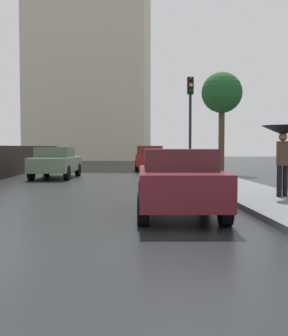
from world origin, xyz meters
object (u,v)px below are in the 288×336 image
Objects in this scene: car_red_far_ahead at (149,158)px; pedestrian_with_umbrella_near at (283,138)px; traffic_light at (190,108)px; car_green_mid_road at (56,162)px; street_tree_near at (222,94)px; car_maroon_behind_camera at (178,180)px.

pedestrian_with_umbrella_near is at bearing -79.24° from car_red_far_ahead.
car_green_mid_road is at bearing 166.52° from traffic_light.
street_tree_near is (8.61, 3.08, 3.61)m from car_green_mid_road.
car_red_far_ahead is 16.19m from pedestrian_with_umbrella_near.
car_red_far_ahead is 17.92m from car_maroon_behind_camera.
car_green_mid_road is 6.79m from traffic_light.
car_red_far_ahead is at bearing -121.72° from car_green_mid_road.
traffic_light is at bearing -79.34° from car_red_far_ahead.
pedestrian_with_umbrella_near is (2.61, -15.95, 0.92)m from car_red_far_ahead.
car_maroon_behind_camera is at bearing -106.40° from street_tree_near.
pedestrian_with_umbrella_near is 12.66m from street_tree_near.
car_red_far_ahead reaches higher than car_maroon_behind_camera.
traffic_light is at bearing -118.20° from street_tree_near.
street_tree_near is (3.77, -3.64, 3.58)m from car_red_far_ahead.
car_green_mid_road is 0.76× the size of street_tree_near.
car_green_mid_road is 0.96× the size of traffic_light.
car_green_mid_road is 2.24× the size of pedestrian_with_umbrella_near.
pedestrian_with_umbrella_near is at bearing 132.90° from car_green_mid_road.
car_maroon_behind_camera is 0.96× the size of traffic_light.
traffic_light is (1.76, 9.72, 2.45)m from car_maroon_behind_camera.
pedestrian_with_umbrella_near is at bearing -95.38° from street_tree_near.
car_green_mid_road is 8.28m from car_red_far_ahead.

